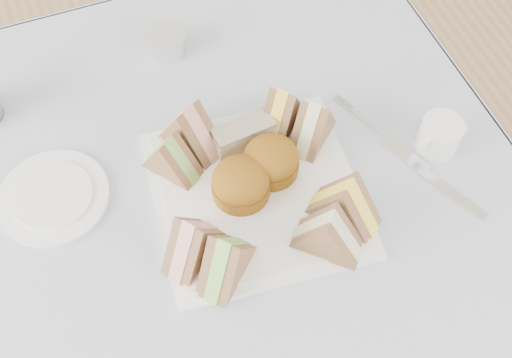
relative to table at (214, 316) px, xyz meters
name	(u,v)px	position (x,y,z in m)	size (l,w,h in m)	color
table	(214,316)	(0.00, 0.00, 0.00)	(0.90, 0.90, 0.74)	brown
tablecloth	(200,228)	(0.00, 0.00, 0.37)	(1.02, 1.02, 0.01)	#B1B8D0
serving_plate	(256,194)	(0.10, 0.02, 0.38)	(0.30, 0.30, 0.01)	white
sandwich_fl_a	(192,239)	(-0.02, -0.04, 0.43)	(0.10, 0.05, 0.09)	#8B6447
sandwich_fl_b	(226,257)	(0.01, -0.08, 0.43)	(0.10, 0.05, 0.09)	#8B6447
sandwich_fr_a	(346,200)	(0.20, -0.06, 0.43)	(0.10, 0.05, 0.09)	#8B6447
sandwich_fr_b	(329,231)	(0.16, -0.10, 0.43)	(0.10, 0.05, 0.09)	#8B6447
sandwich_bl_a	(171,155)	(-0.01, 0.10, 0.43)	(0.09, 0.04, 0.08)	#8B6447
sandwich_bl_b	(190,127)	(0.03, 0.14, 0.43)	(0.10, 0.05, 0.09)	#8B6447
sandwich_br_a	(313,122)	(0.21, 0.08, 0.43)	(0.10, 0.04, 0.09)	#8B6447
sandwich_br_b	(282,108)	(0.18, 0.12, 0.43)	(0.09, 0.04, 0.08)	#8B6447
scone_left	(241,183)	(0.07, 0.03, 0.42)	(0.09, 0.09, 0.06)	brown
scone_right	(271,160)	(0.13, 0.05, 0.42)	(0.08, 0.08, 0.06)	brown
pastry_slice	(243,135)	(0.11, 0.11, 0.41)	(0.10, 0.04, 0.04)	tan
side_plate	(54,197)	(-0.19, 0.12, 0.38)	(0.17, 0.17, 0.01)	white
tea_strainer	(167,43)	(0.06, 0.35, 0.40)	(0.07, 0.07, 0.04)	silver
knife	(433,179)	(0.36, -0.05, 0.38)	(0.01, 0.19, 0.00)	silver
fork	(389,138)	(0.33, 0.04, 0.38)	(0.01, 0.16, 0.00)	silver
creamer_jug	(440,136)	(0.39, 0.00, 0.40)	(0.06, 0.06, 0.06)	white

